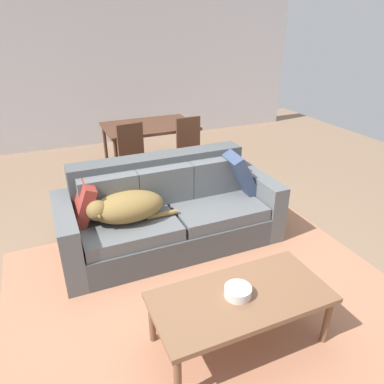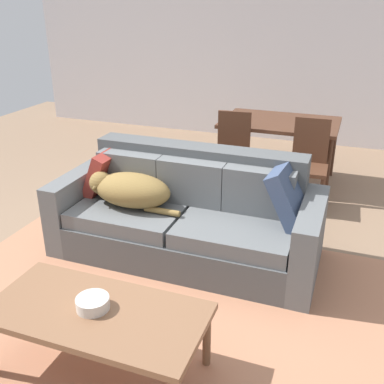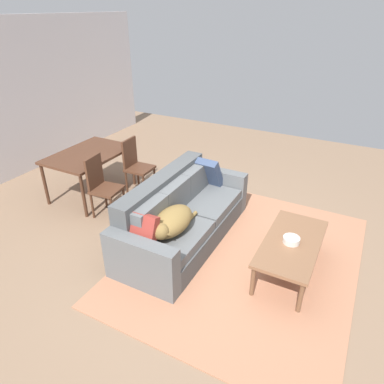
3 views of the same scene
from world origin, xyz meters
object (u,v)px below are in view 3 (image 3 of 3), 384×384
at_px(couch, 181,217).
at_px(bowl_on_coffee_table, 291,240).
at_px(dining_table, 89,157).
at_px(dining_chair_near_left, 102,184).
at_px(coffee_table, 292,245).
at_px(throw_pillow_by_left_arm, 140,231).
at_px(throw_pillow_by_right_arm, 205,172).
at_px(dining_chair_near_right, 136,164).
at_px(dog_on_left_cushion, 171,222).

height_order(couch, bowl_on_coffee_table, couch).
bearing_deg(dining_table, dining_chair_near_left, -124.26).
xyz_separation_m(coffee_table, dining_table, (0.41, 3.41, 0.28)).
distance_m(throw_pillow_by_left_arm, throw_pillow_by_right_arm, 1.67).
height_order(throw_pillow_by_left_arm, bowl_on_coffee_table, throw_pillow_by_left_arm).
height_order(throw_pillow_by_left_arm, dining_chair_near_right, dining_chair_near_right).
bearing_deg(bowl_on_coffee_table, couch, 89.03).
bearing_deg(dog_on_left_cushion, dining_chair_near_left, 72.19).
xyz_separation_m(throw_pillow_by_right_arm, dining_chair_near_right, (-0.00, 1.28, -0.13)).
xyz_separation_m(couch, dining_table, (0.41, 1.94, 0.34)).
height_order(bowl_on_coffee_table, dining_chair_near_right, dining_chair_near_right).
distance_m(couch, dining_table, 2.01).
xyz_separation_m(throw_pillow_by_left_arm, dining_chair_near_left, (0.84, 1.29, -0.11)).
bearing_deg(dining_chair_near_right, dog_on_left_cushion, -133.40).
distance_m(coffee_table, dining_table, 3.44).
height_order(dog_on_left_cushion, coffee_table, dog_on_left_cushion).
bearing_deg(couch, throw_pillow_by_right_arm, 3.24).
height_order(throw_pillow_by_left_arm, dining_table, throw_pillow_by_left_arm).
bearing_deg(couch, dog_on_left_cushion, -163.12).
relative_size(couch, dining_chair_near_left, 2.39).
relative_size(throw_pillow_by_right_arm, dining_table, 0.36).
bearing_deg(throw_pillow_by_left_arm, dining_table, 56.63).
distance_m(couch, throw_pillow_by_left_arm, 0.88).
bearing_deg(bowl_on_coffee_table, throw_pillow_by_right_arm, 60.35).
bearing_deg(throw_pillow_by_right_arm, dining_chair_near_right, 90.20).
distance_m(dining_chair_near_left, dining_chair_near_right, 0.82).
relative_size(dog_on_left_cushion, dining_chair_near_right, 0.90).
bearing_deg(throw_pillow_by_left_arm, dining_chair_near_right, 37.55).
xyz_separation_m(throw_pillow_by_left_arm, dining_table, (1.25, 1.89, 0.06)).
distance_m(dog_on_left_cushion, throw_pillow_by_right_arm, 1.32).
bearing_deg(couch, coffee_table, -89.86).
height_order(dining_table, dining_chair_near_right, dining_chair_near_right).
bearing_deg(dining_table, couch, -102.01).
bearing_deg(dining_chair_near_left, couch, -96.53).
bearing_deg(dog_on_left_cushion, dining_table, 67.02).
xyz_separation_m(dog_on_left_cushion, throw_pillow_by_left_arm, (-0.36, 0.19, 0.04)).
distance_m(coffee_table, dining_chair_near_right, 2.92).
distance_m(throw_pillow_by_right_arm, dining_table, 1.94).
xyz_separation_m(bowl_on_coffee_table, dining_table, (0.44, 3.40, 0.20)).
relative_size(couch, throw_pillow_by_left_arm, 5.58).
bearing_deg(throw_pillow_by_right_arm, coffee_table, -118.75).
bearing_deg(throw_pillow_by_right_arm, dining_chair_near_left, 122.57).
bearing_deg(dining_table, throw_pillow_by_right_arm, -77.47).
bearing_deg(dining_chair_near_left, dining_table, 49.43).
bearing_deg(dining_chair_near_left, coffee_table, -96.38).
bearing_deg(coffee_table, couch, 90.06).
height_order(dog_on_left_cushion, throw_pillow_by_right_arm, throw_pillow_by_right_arm).
height_order(dining_chair_near_left, dining_chair_near_right, dining_chair_near_right).
height_order(coffee_table, dining_table, dining_table).
distance_m(throw_pillow_by_left_arm, dining_chair_near_right, 2.10).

